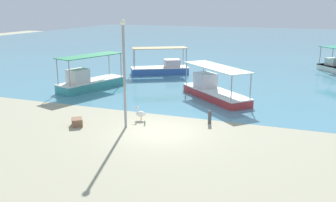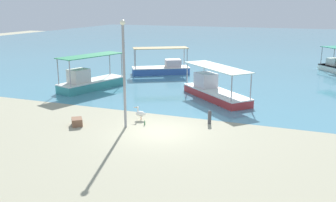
% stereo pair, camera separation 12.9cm
% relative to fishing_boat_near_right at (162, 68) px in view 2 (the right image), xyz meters
% --- Properties ---
extents(ground, '(120.00, 120.00, 0.00)m').
position_rel_fishing_boat_near_right_xyz_m(ground, '(6.18, -15.81, -0.59)').
color(ground, '#A19D80').
extents(harbor_water, '(110.00, 90.00, 0.00)m').
position_rel_fishing_boat_near_right_xyz_m(harbor_water, '(6.18, 32.19, -0.58)').
color(harbor_water, teal).
rests_on(harbor_water, ground).
extents(fishing_boat_near_right, '(5.59, 4.24, 2.53)m').
position_rel_fishing_boat_near_right_xyz_m(fishing_boat_near_right, '(0.00, 0.00, 0.00)').
color(fishing_boat_near_right, '#355EAD').
rests_on(fishing_boat_near_right, harbor_water).
extents(fishing_boat_near_left, '(5.86, 5.68, 2.31)m').
position_rel_fishing_boat_near_right_xyz_m(fishing_boat_near_left, '(7.03, -7.62, 0.01)').
color(fishing_boat_near_left, '#BC3336').
rests_on(fishing_boat_near_left, harbor_water).
extents(fishing_boat_far_left, '(3.38, 6.00, 2.69)m').
position_rel_fishing_boat_near_right_xyz_m(fishing_boat_far_left, '(-2.82, -8.35, 0.08)').
color(fishing_boat_far_left, teal).
rests_on(fishing_boat_far_left, harbor_water).
extents(pelican, '(0.80, 0.36, 0.80)m').
position_rel_fishing_boat_near_right_xyz_m(pelican, '(4.31, -14.20, -0.21)').
color(pelican, '#E0997A').
rests_on(pelican, ground).
extents(lamp_post, '(0.28, 0.28, 5.78)m').
position_rel_fishing_boat_near_right_xyz_m(lamp_post, '(4.12, -15.72, 2.66)').
color(lamp_post, gray).
rests_on(lamp_post, ground).
extents(mooring_bollard, '(0.21, 0.21, 0.76)m').
position_rel_fishing_boat_near_right_xyz_m(mooring_bollard, '(8.27, -13.48, -0.18)').
color(mooring_bollard, '#47474C').
rests_on(mooring_bollard, ground).
extents(cargo_crate, '(0.91, 0.95, 0.41)m').
position_rel_fishing_boat_near_right_xyz_m(cargo_crate, '(1.47, -16.45, -0.38)').
color(cargo_crate, brown).
rests_on(cargo_crate, ground).
extents(glass_bottle, '(0.07, 0.07, 0.27)m').
position_rel_fishing_boat_near_right_xyz_m(glass_bottle, '(4.95, -15.01, -0.48)').
color(glass_bottle, '#3F7F4C').
rests_on(glass_bottle, ground).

